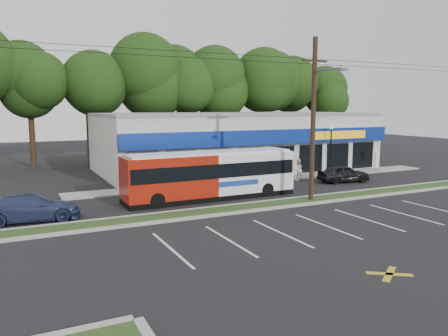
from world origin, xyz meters
name	(u,v)px	position (x,y,z in m)	size (l,w,h in m)	color
ground	(280,209)	(0.00, 0.00, 0.00)	(120.00, 120.00, 0.00)	black
grass_strip	(270,205)	(0.00, 1.00, 0.06)	(40.00, 1.60, 0.12)	#223D19
curb_south	(278,208)	(0.00, 0.15, 0.07)	(40.00, 0.25, 0.14)	#9E9E93
curb_north	(263,202)	(0.00, 1.85, 0.07)	(40.00, 0.25, 0.14)	#9E9E93
sidewalk	(270,179)	(5.00, 9.00, 0.05)	(32.00, 2.20, 0.10)	#9E9E93
strip_mall	(236,141)	(5.50, 15.91, 2.65)	(25.00, 12.55, 5.30)	beige
utility_pole	(312,114)	(2.83, 0.93, 5.41)	(50.00, 2.77, 10.00)	black
lamp_post	(331,144)	(11.00, 8.80, 2.67)	(0.30, 0.30, 4.25)	black
sign_post	(375,155)	(16.00, 8.57, 1.56)	(0.45, 0.10, 2.23)	#59595E
tree_line	(182,84)	(4.00, 26.00, 8.42)	(46.76, 6.76, 11.83)	black
metrobus	(211,174)	(-2.30, 4.50, 1.61)	(11.33, 2.51, 3.04)	#9C1A0C
car_dark	(343,173)	(9.58, 5.50, 0.69)	(1.63, 4.05, 1.38)	black
car_blue	(30,208)	(-13.00, 3.50, 0.72)	(2.00, 4.93, 1.43)	navy
pedestrian_a	(283,171)	(5.36, 7.69, 0.88)	(0.64, 0.42, 1.75)	beige
pedestrian_b	(298,170)	(6.79, 7.67, 0.86)	(0.84, 0.65, 1.73)	silver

